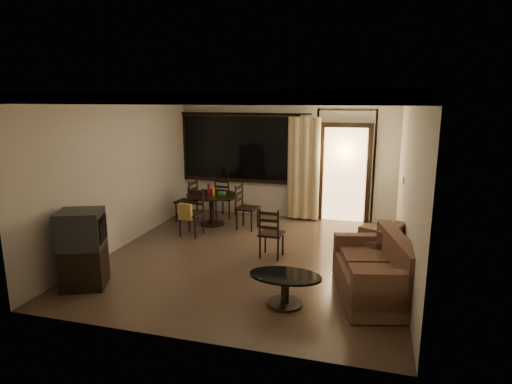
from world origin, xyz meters
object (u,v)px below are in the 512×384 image
(dining_table, at_px, (212,200))
(dining_chair_east, at_px, (247,216))
(dining_chair_north, at_px, (226,205))
(coffee_table, at_px, (285,285))
(dining_chair_south, at_px, (192,221))
(sofa, at_px, (377,274))
(dining_chair_west, at_px, (187,209))
(tv_cabinet, at_px, (83,249))
(side_chair, at_px, (271,243))
(armchair, at_px, (376,252))

(dining_table, distance_m, dining_chair_east, 0.87)
(dining_chair_north, height_order, coffee_table, dining_chair_north)
(dining_chair_south, bearing_deg, sofa, -19.85)
(dining_table, height_order, dining_chair_south, dining_chair_south)
(dining_chair_west, xyz_separation_m, tv_cabinet, (-0.01, -3.58, 0.30))
(dining_chair_west, relative_size, tv_cabinet, 0.82)
(dining_table, relative_size, side_chair, 1.20)
(dining_chair_south, bearing_deg, coffee_table, -37.69)
(dining_chair_north, xyz_separation_m, side_chair, (1.63, -2.22, -0.01))
(coffee_table, bearing_deg, dining_chair_south, 135.16)
(dining_table, distance_m, side_chair, 2.36)
(tv_cabinet, distance_m, sofa, 4.22)
(dining_chair_west, bearing_deg, dining_chair_north, 132.72)
(coffee_table, distance_m, side_chair, 1.76)
(dining_table, xyz_separation_m, armchair, (3.47, -1.75, -0.22))
(dining_table, height_order, tv_cabinet, tv_cabinet)
(dining_chair_west, bearing_deg, dining_table, 87.98)
(dining_chair_east, relative_size, coffee_table, 0.97)
(dining_table, bearing_deg, sofa, -37.58)
(sofa, bearing_deg, side_chair, 134.79)
(dining_chair_west, distance_m, sofa, 4.98)
(dining_chair_north, xyz_separation_m, armchair, (3.38, -2.38, 0.04))
(side_chair, bearing_deg, dining_chair_south, -19.47)
(dining_chair_south, bearing_deg, dining_table, 89.87)
(dining_table, height_order, armchair, dining_table)
(coffee_table, relative_size, side_chair, 1.09)
(armchair, bearing_deg, tv_cabinet, -133.42)
(armchair, bearing_deg, dining_chair_east, 171.98)
(tv_cabinet, xyz_separation_m, sofa, (4.14, 0.79, -0.23))
(dining_chair_south, relative_size, coffee_table, 0.97)
(coffee_table, bearing_deg, dining_table, 125.35)
(dining_chair_west, relative_size, side_chair, 1.06)
(dining_chair_east, distance_m, tv_cabinet, 3.69)
(dining_chair_east, height_order, dining_chair_south, same)
(side_chair, bearing_deg, dining_chair_west, -33.10)
(sofa, bearing_deg, dining_chair_north, 122.15)
(dining_table, height_order, sofa, dining_table)
(dining_chair_north, relative_size, sofa, 0.53)
(dining_chair_west, xyz_separation_m, coffee_table, (2.95, -3.36, 0.00))
(dining_chair_west, xyz_separation_m, armchair, (4.11, -1.85, 0.04))
(armchair, height_order, coffee_table, armchair)
(dining_chair_west, xyz_separation_m, sofa, (4.13, -2.79, 0.06))
(dining_chair_east, xyz_separation_m, tv_cabinet, (-1.48, -3.37, 0.30))
(dining_chair_west, bearing_deg, coffee_table, 48.42)
(tv_cabinet, xyz_separation_m, armchair, (4.12, 1.73, -0.26))
(dining_table, bearing_deg, tv_cabinet, -100.57)
(coffee_table, bearing_deg, tv_cabinet, -175.73)
(dining_chair_south, xyz_separation_m, tv_cabinet, (-0.54, -2.63, 0.28))
(dining_chair_west, height_order, sofa, dining_chair_west)
(sofa, relative_size, coffee_table, 1.82)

